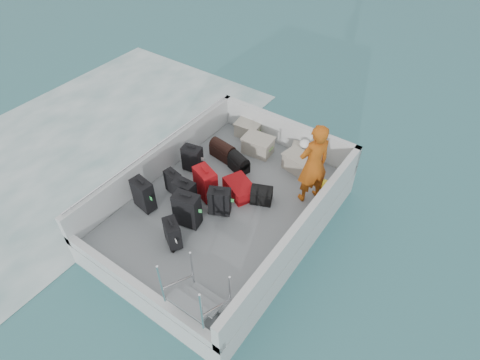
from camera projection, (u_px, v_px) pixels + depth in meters
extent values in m
plane|color=#1B5361|center=(225.00, 224.00, 8.61)|extent=(160.00, 160.00, 0.00)
plane|color=white|center=(81.00, 144.00, 10.64)|extent=(10.00, 10.00, 0.00)
cube|color=silver|center=(225.00, 215.00, 8.41)|extent=(3.60, 5.00, 0.60)
cube|color=gray|center=(224.00, 204.00, 8.19)|extent=(3.30, 4.70, 0.02)
cube|color=silver|center=(160.00, 159.00, 8.68)|extent=(0.14, 5.00, 0.70)
cube|color=silver|center=(300.00, 231.00, 7.22)|extent=(0.14, 5.00, 0.70)
cube|color=silver|center=(286.00, 132.00, 9.40)|extent=(3.60, 0.14, 0.70)
cube|color=silver|center=(137.00, 286.00, 6.67)|extent=(3.60, 0.14, 0.20)
cylinder|color=silver|center=(158.00, 145.00, 8.40)|extent=(0.04, 4.80, 0.04)
cube|color=black|center=(143.00, 195.00, 7.89)|extent=(0.48, 0.32, 0.70)
cube|color=black|center=(173.00, 183.00, 8.26)|extent=(0.39, 0.27, 0.54)
cube|color=black|center=(192.00, 159.00, 8.77)|extent=(0.46, 0.33, 0.61)
cube|color=black|center=(187.00, 210.00, 7.57)|extent=(0.54, 0.38, 0.74)
cube|color=black|center=(185.00, 194.00, 7.95)|extent=(0.44, 0.27, 0.64)
cube|color=maroon|center=(206.00, 183.00, 8.13)|extent=(0.58, 0.46, 0.69)
cube|color=black|center=(173.00, 234.00, 7.26)|extent=(0.47, 0.41, 0.56)
cube|color=black|center=(220.00, 202.00, 7.82)|extent=(0.49, 0.41, 0.60)
cube|color=maroon|center=(240.00, 188.00, 8.33)|extent=(0.83, 0.71, 0.28)
cube|color=#AEA797|center=(248.00, 130.00, 9.77)|extent=(0.60, 0.45, 0.34)
cube|color=#AEA797|center=(258.00, 146.00, 9.28)|extent=(0.69, 0.51, 0.39)
cube|color=#AEA797|center=(303.00, 153.00, 9.13)|extent=(0.60, 0.50, 0.31)
cube|color=#AEA797|center=(298.00, 163.00, 8.85)|extent=(0.68, 0.53, 0.37)
ellipsoid|color=yellow|center=(324.00, 185.00, 8.44)|extent=(0.28, 0.26, 0.22)
ellipsoid|color=white|center=(305.00, 145.00, 8.97)|extent=(0.24, 0.24, 0.18)
imported|color=orange|center=(313.00, 164.00, 7.72)|extent=(0.72, 0.79, 1.81)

